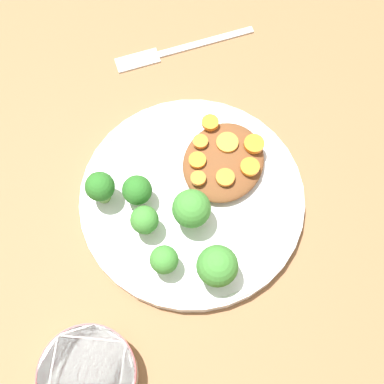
% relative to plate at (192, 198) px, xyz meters
% --- Properties ---
extents(ground_plane, '(4.00, 4.00, 0.00)m').
position_rel_plate_xyz_m(ground_plane, '(0.00, 0.00, -0.01)').
color(ground_plane, '#8C603D').
extents(plate, '(0.28, 0.28, 0.02)m').
position_rel_plate_xyz_m(plate, '(0.00, 0.00, 0.00)').
color(plate, white).
rests_on(plate, ground_plane).
extents(dip_bowl, '(0.11, 0.11, 0.04)m').
position_rel_plate_xyz_m(dip_bowl, '(0.00, -0.24, 0.01)').
color(dip_bowl, white).
rests_on(dip_bowl, ground_plane).
extents(stew_mound, '(0.10, 0.11, 0.02)m').
position_rel_plate_xyz_m(stew_mound, '(0.01, 0.06, 0.02)').
color(stew_mound, brown).
rests_on(stew_mound, plate).
extents(broccoli_floret_0, '(0.03, 0.03, 0.05)m').
position_rel_plate_xyz_m(broccoli_floret_0, '(-0.03, -0.06, 0.03)').
color(broccoli_floret_0, '#7FA85B').
rests_on(broccoli_floret_0, plate).
extents(broccoli_floret_1, '(0.04, 0.04, 0.05)m').
position_rel_plate_xyz_m(broccoli_floret_1, '(-0.06, -0.03, 0.03)').
color(broccoli_floret_1, '#759E51').
rests_on(broccoli_floret_1, plate).
extents(broccoli_floret_2, '(0.03, 0.03, 0.04)m').
position_rel_plate_xyz_m(broccoli_floret_2, '(0.01, -0.09, 0.03)').
color(broccoli_floret_2, '#759E51').
rests_on(broccoli_floret_2, plate).
extents(broccoli_floret_3, '(0.05, 0.05, 0.06)m').
position_rel_plate_xyz_m(broccoli_floret_3, '(0.01, -0.03, 0.04)').
color(broccoli_floret_3, '#7FA85B').
rests_on(broccoli_floret_3, plate).
extents(broccoli_floret_4, '(0.04, 0.04, 0.05)m').
position_rel_plate_xyz_m(broccoli_floret_4, '(-0.09, -0.05, 0.04)').
color(broccoli_floret_4, '#759E51').
rests_on(broccoli_floret_4, plate).
extents(broccoli_floret_5, '(0.05, 0.05, 0.06)m').
position_rel_plate_xyz_m(broccoli_floret_5, '(0.07, -0.07, 0.04)').
color(broccoli_floret_5, '#759E51').
rests_on(broccoli_floret_5, plate).
extents(carrot_slice_0, '(0.02, 0.02, 0.01)m').
position_rel_plate_xyz_m(carrot_slice_0, '(0.05, 0.06, 0.03)').
color(carrot_slice_0, orange).
rests_on(carrot_slice_0, stew_mound).
extents(carrot_slice_1, '(0.03, 0.03, 0.00)m').
position_rel_plate_xyz_m(carrot_slice_1, '(0.01, 0.08, 0.03)').
color(carrot_slice_1, orange).
rests_on(carrot_slice_1, stew_mound).
extents(carrot_slice_2, '(0.02, 0.02, 0.00)m').
position_rel_plate_xyz_m(carrot_slice_2, '(0.03, 0.03, 0.03)').
color(carrot_slice_2, orange).
rests_on(carrot_slice_2, stew_mound).
extents(carrot_slice_3, '(0.02, 0.02, 0.00)m').
position_rel_plate_xyz_m(carrot_slice_3, '(-0.01, 0.04, 0.03)').
color(carrot_slice_3, orange).
rests_on(carrot_slice_3, stew_mound).
extents(carrot_slice_4, '(0.02, 0.02, 0.01)m').
position_rel_plate_xyz_m(carrot_slice_4, '(-0.02, 0.09, 0.03)').
color(carrot_slice_4, orange).
rests_on(carrot_slice_4, stew_mound).
extents(carrot_slice_5, '(0.02, 0.02, 0.00)m').
position_rel_plate_xyz_m(carrot_slice_5, '(-0.00, 0.02, 0.03)').
color(carrot_slice_5, orange).
rests_on(carrot_slice_5, stew_mound).
extents(carrot_slice_6, '(0.03, 0.03, 0.01)m').
position_rel_plate_xyz_m(carrot_slice_6, '(0.04, 0.09, 0.03)').
color(carrot_slice_6, orange).
rests_on(carrot_slice_6, stew_mound).
extents(carrot_slice_7, '(0.02, 0.02, 0.01)m').
position_rel_plate_xyz_m(carrot_slice_7, '(-0.02, 0.06, 0.03)').
color(carrot_slice_7, orange).
rests_on(carrot_slice_7, stew_mound).
extents(fork, '(0.15, 0.16, 0.01)m').
position_rel_plate_xyz_m(fork, '(-0.13, 0.19, -0.01)').
color(fork, silver).
rests_on(fork, ground_plane).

